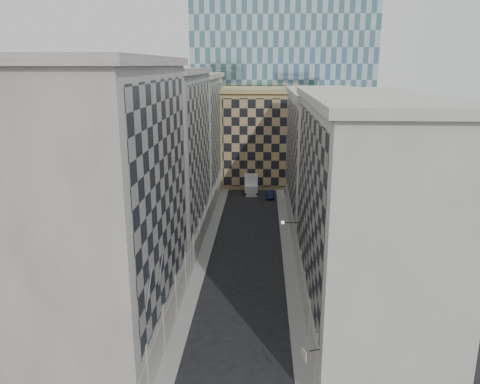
% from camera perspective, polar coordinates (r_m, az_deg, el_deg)
% --- Properties ---
extents(sidewalk_west, '(1.50, 100.00, 0.15)m').
position_cam_1_polar(sidewalk_west, '(60.23, -4.23, -7.25)').
color(sidewalk_west, gray).
rests_on(sidewalk_west, ground).
extents(sidewalk_east, '(1.50, 100.00, 0.15)m').
position_cam_1_polar(sidewalk_east, '(59.90, 5.88, -7.42)').
color(sidewalk_east, gray).
rests_on(sidewalk_east, ground).
extents(bldg_left_a, '(10.80, 22.80, 23.70)m').
position_cam_1_polar(bldg_left_a, '(40.01, -15.91, -1.68)').
color(bldg_left_a, gray).
rests_on(bldg_left_a, ground).
extents(bldg_left_b, '(10.80, 22.80, 22.70)m').
position_cam_1_polar(bldg_left_b, '(60.74, -9.38, 3.89)').
color(bldg_left_b, gray).
rests_on(bldg_left_b, ground).
extents(bldg_left_c, '(10.80, 22.80, 21.70)m').
position_cam_1_polar(bldg_left_c, '(82.14, -6.19, 6.57)').
color(bldg_left_c, gray).
rests_on(bldg_left_c, ground).
extents(bldg_right_a, '(10.80, 26.80, 20.70)m').
position_cam_1_polar(bldg_right_a, '(43.13, 14.74, -2.46)').
color(bldg_right_a, '#ACA79E').
rests_on(bldg_right_a, ground).
extents(bldg_right_b, '(10.80, 28.80, 19.70)m').
position_cam_1_polar(bldg_right_b, '(69.09, 10.29, 3.96)').
color(bldg_right_b, '#ACA79E').
rests_on(bldg_right_b, ground).
extents(tan_block, '(16.80, 14.80, 18.80)m').
position_cam_1_polar(tan_block, '(94.10, 2.89, 6.88)').
color(tan_block, tan).
rests_on(tan_block, ground).
extents(church_tower, '(7.20, 7.20, 51.50)m').
position_cam_1_polar(church_tower, '(107.30, 1.90, 17.30)').
color(church_tower, '#2A2621').
rests_on(church_tower, ground).
extents(flagpoles_left, '(0.10, 6.33, 2.33)m').
position_cam_1_polar(flagpoles_left, '(35.52, -10.27, -10.11)').
color(flagpoles_left, gray).
rests_on(flagpoles_left, ground).
extents(bracket_lamp, '(1.98, 0.36, 0.36)m').
position_cam_1_polar(bracket_lamp, '(52.08, 5.43, -3.73)').
color(bracket_lamp, black).
rests_on(bracket_lamp, ground).
extents(box_truck, '(2.68, 6.09, 3.29)m').
position_cam_1_polar(box_truck, '(87.29, 1.35, 0.88)').
color(box_truck, silver).
rests_on(box_truck, ground).
extents(dark_car, '(1.63, 3.88, 1.25)m').
position_cam_1_polar(dark_car, '(83.93, 3.63, -0.31)').
color(dark_car, '#0F1537').
rests_on(dark_car, ground).
extents(shop_sign, '(1.24, 0.69, 0.79)m').
position_cam_1_polar(shop_sign, '(34.28, 7.92, -19.04)').
color(shop_sign, black).
rests_on(shop_sign, ground).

